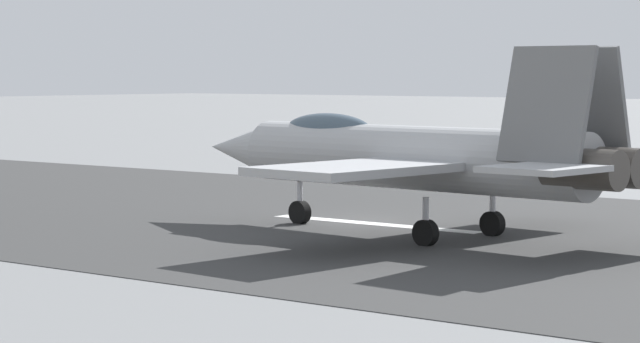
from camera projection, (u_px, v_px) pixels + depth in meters
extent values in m
plane|color=slate|center=(351.00, 222.00, 44.26)|extent=(400.00, 400.00, 0.00)
cube|color=#363636|center=(351.00, 222.00, 44.26)|extent=(240.00, 26.00, 0.02)
cube|color=white|center=(374.00, 224.00, 43.66)|extent=(8.00, 0.70, 0.00)
cylinder|color=#A9ABAD|center=(413.00, 158.00, 40.39)|extent=(12.40, 2.94, 1.93)
cone|color=#A9ABAD|center=(240.00, 148.00, 45.56)|extent=(2.96, 1.87, 1.64)
ellipsoid|color=#3F5160|center=(328.00, 130.00, 42.70)|extent=(3.68, 1.40, 1.10)
cylinder|color=#47423D|center=(583.00, 169.00, 35.68)|extent=(2.28, 1.28, 1.10)
cylinder|color=#47423D|center=(605.00, 167.00, 36.48)|extent=(2.28, 1.28, 1.10)
cube|color=#A9ABAD|center=(354.00, 169.00, 36.99)|extent=(3.85, 5.82, 0.24)
cube|color=#A9ABAD|center=(513.00, 157.00, 42.43)|extent=(3.85, 5.82, 0.24)
cube|color=#A9ABAD|center=(544.00, 169.00, 34.33)|extent=(2.62, 2.99, 0.16)
cube|color=#A9ABAD|center=(640.00, 160.00, 37.82)|extent=(2.62, 2.99, 0.16)
cube|color=slate|center=(547.00, 105.00, 35.95)|extent=(2.67, 1.16, 3.14)
cube|color=slate|center=(583.00, 103.00, 37.26)|extent=(2.67, 1.16, 3.14)
cylinder|color=silver|center=(300.00, 203.00, 43.74)|extent=(0.18, 0.18, 1.40)
cylinder|color=black|center=(300.00, 212.00, 43.76)|extent=(0.78, 0.36, 0.76)
cylinder|color=silver|center=(426.00, 222.00, 38.12)|extent=(0.18, 0.18, 1.40)
cylinder|color=black|center=(426.00, 233.00, 38.14)|extent=(0.78, 0.36, 0.76)
cylinder|color=silver|center=(492.00, 213.00, 40.44)|extent=(0.18, 0.18, 1.40)
cylinder|color=black|center=(492.00, 224.00, 40.46)|extent=(0.78, 0.36, 0.76)
cone|color=orange|center=(486.00, 186.00, 55.23)|extent=(0.44, 0.44, 0.55)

